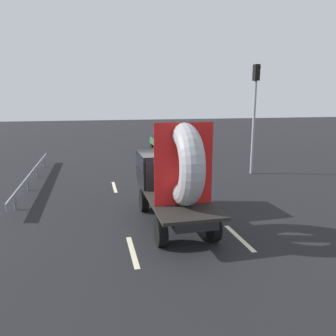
# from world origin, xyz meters

# --- Properties ---
(ground_plane) EXTENTS (120.00, 120.00, 0.00)m
(ground_plane) POSITION_xyz_m (0.00, 0.00, 0.00)
(ground_plane) COLOR black
(flatbed_truck) EXTENTS (2.02, 5.30, 3.74)m
(flatbed_truck) POSITION_xyz_m (-0.02, -0.59, 1.79)
(flatbed_truck) COLOR black
(flatbed_truck) RESTS_ON ground_plane
(distant_sedan) EXTENTS (1.71, 4.00, 1.31)m
(distant_sedan) POSITION_xyz_m (3.50, 17.14, 0.70)
(distant_sedan) COLOR black
(distant_sedan) RESTS_ON ground_plane
(traffic_light) EXTENTS (0.42, 0.36, 6.37)m
(traffic_light) POSITION_xyz_m (6.56, 6.01, 4.11)
(traffic_light) COLOR gray
(traffic_light) RESTS_ON ground_plane
(guardrail) EXTENTS (0.10, 11.79, 0.71)m
(guardrail) POSITION_xyz_m (-5.97, 6.50, 0.53)
(guardrail) COLOR gray
(guardrail) RESTS_ON ground_plane
(lane_dash_left_near) EXTENTS (0.16, 2.12, 0.01)m
(lane_dash_left_near) POSITION_xyz_m (-1.78, -2.76, 0.00)
(lane_dash_left_near) COLOR beige
(lane_dash_left_near) RESTS_ON ground_plane
(lane_dash_left_far) EXTENTS (0.16, 2.13, 0.01)m
(lane_dash_left_far) POSITION_xyz_m (-1.78, 4.72, 0.00)
(lane_dash_left_far) COLOR beige
(lane_dash_left_far) RESTS_ON ground_plane
(lane_dash_right_near) EXTENTS (0.16, 2.12, 0.01)m
(lane_dash_right_near) POSITION_xyz_m (1.74, -2.58, 0.00)
(lane_dash_right_near) COLOR beige
(lane_dash_right_near) RESTS_ON ground_plane
(lane_dash_right_far) EXTENTS (0.16, 2.42, 0.01)m
(lane_dash_right_far) POSITION_xyz_m (1.74, 5.52, 0.00)
(lane_dash_right_far) COLOR beige
(lane_dash_right_far) RESTS_ON ground_plane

